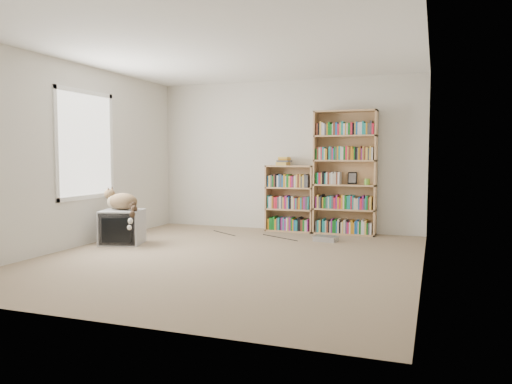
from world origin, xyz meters
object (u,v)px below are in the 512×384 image
(bookcase_tall, at_px, (345,176))
(cat, at_px, (124,204))
(crt_tv, at_px, (122,227))
(bookcase_short, at_px, (290,201))
(dvd_player, at_px, (326,239))

(bookcase_tall, bearing_deg, cat, -144.70)
(crt_tv, height_order, bookcase_short, bookcase_short)
(bookcase_tall, bearing_deg, bookcase_short, -179.90)
(crt_tv, bearing_deg, bookcase_tall, 18.28)
(crt_tv, distance_m, bookcase_short, 2.75)
(cat, xyz_separation_m, bookcase_short, (1.88, 1.96, -0.07))
(cat, bearing_deg, dvd_player, 23.48)
(bookcase_short, relative_size, dvd_player, 3.36)
(crt_tv, xyz_separation_m, cat, (0.03, -0.00, 0.33))
(bookcase_tall, bearing_deg, crt_tv, -145.04)
(bookcase_tall, bearing_deg, dvd_player, -100.46)
(cat, bearing_deg, crt_tv, 176.30)
(cat, xyz_separation_m, dvd_player, (2.64, 1.20, -0.53))
(crt_tv, distance_m, dvd_player, 2.93)
(crt_tv, xyz_separation_m, dvd_player, (2.67, 1.20, -0.20))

